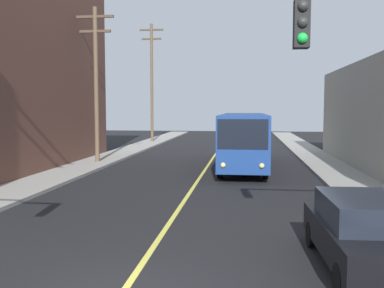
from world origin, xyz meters
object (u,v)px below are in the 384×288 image
(city_bus, at_px, (244,137))
(utility_pole_mid, at_px, (96,77))
(parked_car_black, at_px, (362,232))
(utility_pole_far, at_px, (152,78))

(city_bus, relative_size, utility_pole_mid, 1.25)
(city_bus, distance_m, utility_pole_mid, 10.05)
(city_bus, distance_m, parked_car_black, 16.64)
(city_bus, xyz_separation_m, utility_pole_mid, (-9.33, 0.61, 3.68))
(utility_pole_mid, distance_m, utility_pole_far, 17.06)
(utility_pole_mid, bearing_deg, city_bus, -3.71)
(utility_pole_far, bearing_deg, utility_pole_mid, -89.54)
(parked_car_black, bearing_deg, utility_pole_mid, 125.26)
(city_bus, bearing_deg, parked_car_black, -80.68)
(city_bus, distance_m, utility_pole_far, 20.58)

